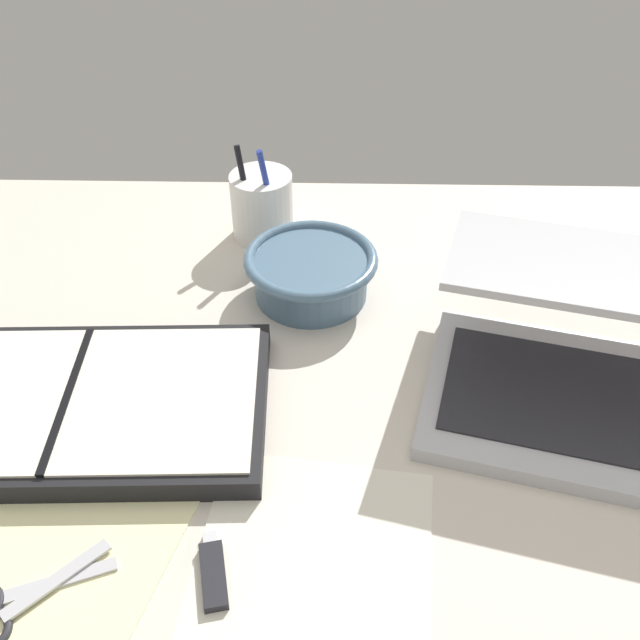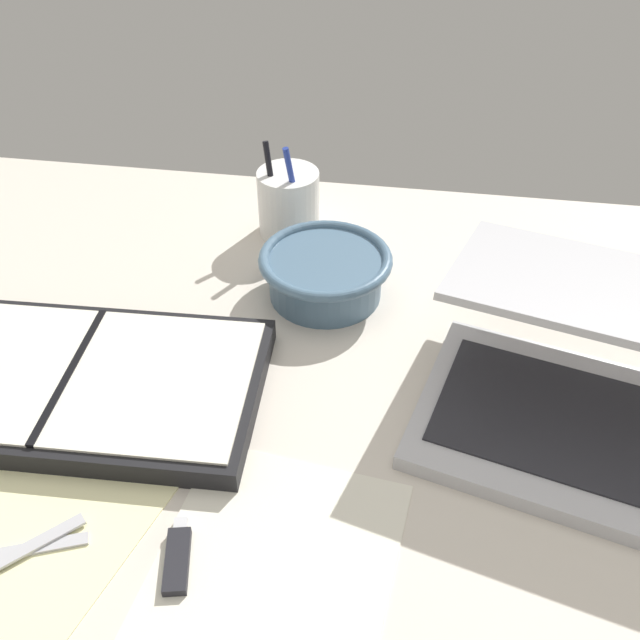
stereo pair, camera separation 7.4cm
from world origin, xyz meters
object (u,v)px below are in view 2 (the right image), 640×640
object	(u,v)px
bowl	(325,272)
laptop	(590,383)
planner	(73,382)
pen_cup	(289,203)

from	to	relation	value
bowl	laptop	bearing A→B (deg)	-29.76
laptop	planner	xyz separation A→B (cm)	(-52.69, -4.38, -3.57)
laptop	bowl	size ratio (longest dim) A/B	2.30
laptop	planner	size ratio (longest dim) A/B	0.92
laptop	pen_cup	world-z (taller)	laptop
bowl	pen_cup	distance (cm)	15.14
pen_cup	planner	distance (cm)	38.23
planner	bowl	bearing A→B (deg)	38.85
bowl	pen_cup	world-z (taller)	pen_cup
bowl	pen_cup	xyz separation A→B (cm)	(-7.06, 13.33, 1.30)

